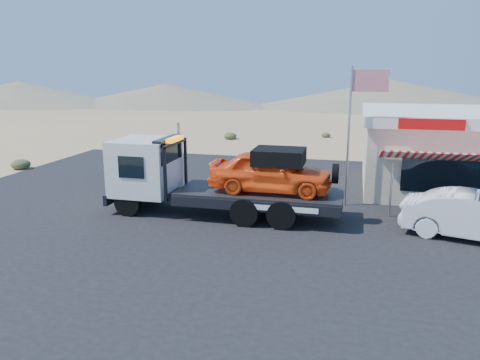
{
  "coord_description": "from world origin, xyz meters",
  "views": [
    {
      "loc": [
        5.0,
        -15.89,
        5.93
      ],
      "look_at": [
        0.53,
        2.04,
        1.5
      ],
      "focal_mm": 35.0,
      "sensor_mm": 36.0,
      "label": 1
    }
  ],
  "objects_px": {
    "white_sedan": "(476,217)",
    "jerky_store": "(470,150)",
    "tow_truck": "(218,175)",
    "flagpole": "(355,121)"
  },
  "relations": [
    {
      "from": "tow_truck",
      "to": "flagpole",
      "type": "xyz_separation_m",
      "value": [
        5.32,
        2.56,
        2.07
      ]
    },
    {
      "from": "tow_truck",
      "to": "white_sedan",
      "type": "xyz_separation_m",
      "value": [
        9.67,
        -0.6,
        -0.85
      ]
    },
    {
      "from": "tow_truck",
      "to": "jerky_store",
      "type": "distance_m",
      "value": 12.96
    },
    {
      "from": "tow_truck",
      "to": "white_sedan",
      "type": "bearing_deg",
      "value": -3.54
    },
    {
      "from": "tow_truck",
      "to": "jerky_store",
      "type": "xyz_separation_m",
      "value": [
        10.89,
        7.04,
        0.29
      ]
    },
    {
      "from": "white_sedan",
      "to": "jerky_store",
      "type": "distance_m",
      "value": 7.82
    },
    {
      "from": "tow_truck",
      "to": "white_sedan",
      "type": "height_order",
      "value": "tow_truck"
    },
    {
      "from": "white_sedan",
      "to": "flagpole",
      "type": "relative_size",
      "value": 0.83
    },
    {
      "from": "tow_truck",
      "to": "flagpole",
      "type": "relative_size",
      "value": 1.57
    },
    {
      "from": "white_sedan",
      "to": "jerky_store",
      "type": "bearing_deg",
      "value": 5.65
    }
  ]
}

